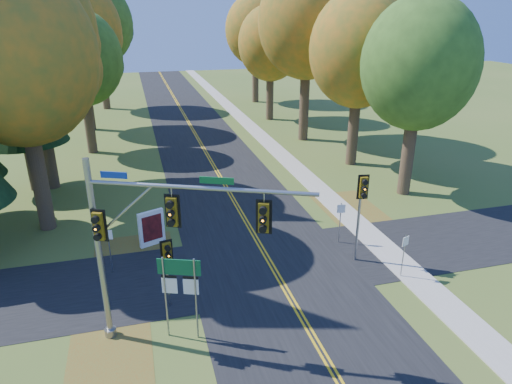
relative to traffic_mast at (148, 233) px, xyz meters
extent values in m
plane|color=#405D20|center=(5.74, 2.22, -4.61)|extent=(160.00, 160.00, 0.00)
cube|color=black|center=(5.74, 2.22, -4.60)|extent=(8.00, 160.00, 0.02)
cube|color=black|center=(5.74, 4.22, -4.60)|extent=(60.00, 6.00, 0.02)
cube|color=gold|center=(5.64, 2.22, -4.58)|extent=(0.10, 160.00, 0.01)
cube|color=gold|center=(5.84, 2.22, -4.58)|extent=(0.10, 160.00, 0.01)
cube|color=#9E998E|center=(11.94, 2.22, -4.58)|extent=(1.60, 160.00, 0.06)
cube|color=brown|center=(-0.76, 6.22, -4.60)|extent=(4.00, 6.00, 0.00)
cube|color=brown|center=(12.54, 8.22, -4.60)|extent=(3.50, 8.00, 0.00)
cube|color=brown|center=(-1.76, -0.78, -4.60)|extent=(3.00, 5.00, 0.00)
cylinder|color=#38281C|center=(-5.46, 11.52, -1.23)|extent=(0.86, 0.86, 6.75)
ellipsoid|color=#BE6B19|center=(-5.46, 11.52, 4.94)|extent=(8.00, 8.00, 9.20)
sphere|color=#BE6B19|center=(-3.86, 12.72, 4.14)|extent=(4.80, 4.80, 4.80)
cylinder|color=#38281C|center=(17.24, 10.92, -1.57)|extent=(0.83, 0.83, 6.08)
ellipsoid|color=#437725|center=(17.24, 10.92, 3.99)|extent=(7.20, 7.20, 8.28)
sphere|color=#437725|center=(18.68, 12.00, 3.27)|extent=(4.32, 4.32, 4.32)
sphere|color=#437725|center=(15.98, 10.20, 4.71)|extent=(3.96, 3.96, 3.96)
cylinder|color=#38281C|center=(-6.06, 18.42, -0.89)|extent=(0.89, 0.89, 7.42)
ellipsoid|color=#BE6B19|center=(-6.06, 18.42, 5.83)|extent=(8.60, 8.60, 9.89)
sphere|color=#BE6B19|center=(-4.34, 19.71, 4.97)|extent=(5.16, 5.16, 5.16)
cylinder|color=#38281C|center=(16.64, 17.72, -1.46)|extent=(0.84, 0.84, 6.30)
ellipsoid|color=#BE6B19|center=(16.64, 17.72, 4.35)|extent=(7.60, 7.60, 8.74)
sphere|color=#BE6B19|center=(18.16, 18.86, 3.59)|extent=(4.56, 4.56, 4.56)
sphere|color=#BE6B19|center=(15.31, 16.96, 5.11)|extent=(4.18, 4.18, 4.18)
cylinder|color=#38281C|center=(-3.86, 26.62, -1.79)|extent=(0.81, 0.81, 5.62)
ellipsoid|color=#437725|center=(-3.86, 26.62, 3.40)|extent=(6.80, 6.80, 7.82)
sphere|color=#437725|center=(-2.50, 27.64, 2.72)|extent=(4.08, 4.08, 4.08)
sphere|color=#437725|center=(-5.05, 25.94, 4.08)|extent=(3.74, 3.74, 3.74)
cylinder|color=#38281C|center=(15.54, 25.82, -0.78)|extent=(0.90, 0.90, 7.65)
ellipsoid|color=#BE6B19|center=(15.54, 25.82, 6.12)|extent=(8.80, 8.80, 10.12)
sphere|color=#BE6B19|center=(17.30, 27.14, 5.24)|extent=(5.28, 5.28, 5.28)
sphere|color=#BE6B19|center=(14.00, 24.94, 7.00)|extent=(4.84, 4.84, 4.84)
cylinder|color=#38281C|center=(-4.46, 35.32, -1.12)|extent=(0.87, 0.87, 6.98)
ellipsoid|color=#BE6B19|center=(-4.46, 35.32, 5.24)|extent=(8.20, 8.20, 9.43)
sphere|color=#BE6B19|center=(-2.82, 36.55, 4.42)|extent=(4.92, 4.92, 4.92)
sphere|color=#BE6B19|center=(-5.90, 34.50, 6.06)|extent=(4.51, 4.51, 4.51)
cylinder|color=#38281C|center=(14.94, 35.02, -1.68)|extent=(0.82, 0.82, 5.85)
ellipsoid|color=#BE6B19|center=(14.94, 35.02, 3.69)|extent=(7.00, 7.00, 8.05)
sphere|color=#BE6B19|center=(16.34, 36.07, 2.99)|extent=(4.20, 4.20, 4.20)
sphere|color=#BE6B19|center=(13.71, 34.32, 4.39)|extent=(3.85, 3.85, 3.85)
cylinder|color=#38281C|center=(-3.26, 46.22, -1.01)|extent=(0.88, 0.88, 7.20)
ellipsoid|color=#437725|center=(-3.26, 46.22, 5.53)|extent=(8.40, 8.40, 9.66)
sphere|color=#437725|center=(-1.58, 47.48, 4.69)|extent=(5.04, 5.04, 5.04)
sphere|color=#437725|center=(-4.73, 45.38, 6.37)|extent=(4.62, 4.62, 4.62)
cylinder|color=#38281C|center=(16.14, 45.72, -1.34)|extent=(0.85, 0.85, 6.53)
ellipsoid|color=#BE6B19|center=(16.14, 45.72, 4.65)|extent=(7.80, 7.80, 8.97)
sphere|color=#BE6B19|center=(17.70, 46.89, 3.87)|extent=(4.68, 4.68, 4.68)
sphere|color=#BE6B19|center=(14.77, 44.94, 5.43)|extent=(4.29, 4.29, 4.29)
cylinder|color=#38281C|center=(-7.26, 18.22, -2.90)|extent=(0.50, 0.50, 3.42)
cone|color=black|center=(-7.26, 18.22, 1.54)|extent=(5.60, 5.60, 5.45)
cone|color=black|center=(-7.26, 18.22, 5.44)|extent=(4.57, 4.57, 5.45)
cylinder|color=gray|center=(-1.76, 0.83, -1.02)|extent=(0.23, 0.23, 7.16)
cylinder|color=gray|center=(-1.76, 0.83, -4.45)|extent=(0.45, 0.45, 0.31)
cylinder|color=gray|center=(1.75, -0.72, 1.74)|extent=(7.08, 3.23, 0.14)
cylinder|color=gray|center=(-0.73, 0.37, 0.72)|extent=(2.15, 1.02, 2.11)
cylinder|color=gray|center=(0.86, -0.33, 1.55)|extent=(0.04, 0.04, 0.37)
cube|color=#72590C|center=(0.86, -0.33, 0.86)|extent=(0.44, 0.42, 1.02)
cube|color=black|center=(0.86, -0.33, 0.86)|extent=(0.50, 0.24, 1.21)
sphere|color=orange|center=(0.76, -0.55, 0.86)|extent=(0.18, 0.18, 0.18)
cylinder|color=black|center=(0.76, -0.55, 1.19)|extent=(0.29, 0.25, 0.25)
cylinder|color=black|center=(0.76, -0.55, 0.86)|extent=(0.29, 0.25, 0.25)
cylinder|color=black|center=(0.76, -0.55, 0.53)|extent=(0.29, 0.25, 0.25)
cylinder|color=gray|center=(3.67, -1.57, 1.55)|extent=(0.04, 0.04, 0.37)
cube|color=#72590C|center=(3.67, -1.57, 0.86)|extent=(0.44, 0.42, 1.02)
cube|color=black|center=(3.67, -1.57, 0.86)|extent=(0.50, 0.24, 1.21)
sphere|color=orange|center=(3.57, -1.79, 0.86)|extent=(0.18, 0.18, 0.18)
cylinder|color=black|center=(3.57, -1.79, 1.19)|extent=(0.29, 0.25, 0.25)
cylinder|color=black|center=(3.57, -1.79, 0.86)|extent=(0.29, 0.25, 0.25)
cylinder|color=black|center=(3.57, -1.79, 0.53)|extent=(0.29, 0.25, 0.25)
cube|color=#72590C|center=(-1.59, 0.58, 0.20)|extent=(0.44, 0.42, 1.02)
cube|color=black|center=(-1.59, 0.58, 0.20)|extent=(0.50, 0.24, 1.21)
sphere|color=orange|center=(-1.68, 0.37, 0.20)|extent=(0.18, 0.18, 0.18)
cylinder|color=black|center=(-1.68, 0.37, 0.53)|extent=(0.29, 0.25, 0.25)
cylinder|color=black|center=(-1.68, 0.37, 0.20)|extent=(0.29, 0.25, 0.25)
cylinder|color=black|center=(-1.68, 0.37, -0.12)|extent=(0.29, 0.25, 0.25)
cube|color=navy|center=(-0.92, 0.46, 2.02)|extent=(0.86, 0.41, 0.23)
cube|color=#0C5926|center=(2.26, -0.95, 2.02)|extent=(1.05, 0.49, 0.23)
cylinder|color=gray|center=(9.94, 3.57, -2.33)|extent=(0.12, 0.12, 4.54)
cube|color=#72590C|center=(9.90, 3.35, -0.58)|extent=(0.40, 0.37, 1.03)
cube|color=black|center=(9.90, 3.35, -0.58)|extent=(0.53, 0.13, 1.22)
sphere|color=orange|center=(9.85, 3.11, -0.58)|extent=(0.19, 0.19, 0.19)
cylinder|color=black|center=(9.85, 3.11, -0.25)|extent=(0.27, 0.21, 0.25)
cylinder|color=black|center=(9.85, 3.11, -0.58)|extent=(0.27, 0.21, 0.25)
cylinder|color=black|center=(9.85, 3.11, -0.91)|extent=(0.27, 0.21, 0.25)
cylinder|color=gray|center=(0.61, 2.22, -3.05)|extent=(0.12, 0.12, 3.11)
cube|color=#72590C|center=(0.65, 2.01, -1.98)|extent=(0.38, 0.35, 0.97)
cube|color=black|center=(0.65, 2.01, -1.98)|extent=(0.50, 0.13, 1.15)
sphere|color=orange|center=(0.69, 1.79, -1.98)|extent=(0.18, 0.18, 0.18)
cylinder|color=black|center=(0.69, 1.79, -1.67)|extent=(0.26, 0.20, 0.23)
cylinder|color=black|center=(0.69, 1.79, -1.98)|extent=(0.26, 0.20, 0.23)
cylinder|color=black|center=(0.69, 1.79, -2.29)|extent=(0.26, 0.20, 0.23)
cylinder|color=gray|center=(0.40, 0.24, -2.88)|extent=(0.07, 0.07, 3.45)
cylinder|color=gray|center=(1.48, -0.17, -2.88)|extent=(0.07, 0.07, 3.45)
cube|color=#0B4F29|center=(0.95, 0.07, -1.56)|extent=(1.52, 0.61, 0.63)
cube|color=silver|center=(0.95, 0.07, -1.56)|extent=(1.29, 0.49, 0.09)
cube|color=silver|center=(0.58, 0.21, -2.36)|extent=(0.55, 0.25, 0.63)
cube|color=black|center=(0.58, 0.21, -1.99)|extent=(0.54, 0.21, 0.11)
cube|color=silver|center=(1.33, -0.07, -2.36)|extent=(0.55, 0.25, 0.63)
cube|color=black|center=(1.33, -0.07, -1.99)|extent=(0.54, 0.21, 0.11)
cube|color=white|center=(0.24, 7.88, -3.63)|extent=(1.38, 0.71, 1.95)
cube|color=maroon|center=(0.28, 7.78, -3.58)|extent=(1.01, 0.43, 1.41)
cube|color=white|center=(-0.26, 7.67, -4.44)|extent=(0.11, 0.11, 0.33)
cube|color=white|center=(0.74, 8.08, -4.44)|extent=(0.11, 0.11, 0.33)
cylinder|color=gray|center=(9.94, 5.49, -3.45)|extent=(0.05, 0.05, 2.32)
cube|color=white|center=(9.93, 5.47, -2.60)|extent=(0.44, 0.12, 0.47)
cylinder|color=gray|center=(11.31, 1.58, -3.51)|extent=(0.05, 0.05, 2.20)
cube|color=silver|center=(11.32, 1.56, -2.71)|extent=(0.40, 0.18, 0.45)
cylinder|color=gray|center=(-1.79, 5.63, -3.46)|extent=(0.05, 0.05, 2.30)
cube|color=white|center=(-1.80, 5.61, -2.62)|extent=(0.43, 0.14, 0.47)
camera|label=1|loc=(-0.09, -14.43, 7.10)|focal=32.00mm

